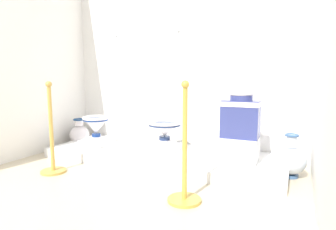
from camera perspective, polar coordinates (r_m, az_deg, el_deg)
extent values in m
cube|color=beige|center=(2.33, -17.64, -18.22)|extent=(5.23, 5.49, 0.02)
cube|color=white|center=(3.84, 2.53, 16.70)|extent=(3.43, 0.06, 3.20)
cube|color=white|center=(3.42, -1.16, -8.32)|extent=(2.82, 0.99, 0.11)
cube|color=white|center=(3.88, -14.33, -5.30)|extent=(0.36, 0.32, 0.06)
cylinder|color=white|center=(3.87, -14.36, -4.55)|extent=(0.23, 0.23, 0.04)
cylinder|color=navy|center=(3.86, -14.38, -3.95)|extent=(0.11, 0.11, 0.04)
cone|color=white|center=(3.84, -14.44, -2.11)|extent=(0.34, 0.34, 0.21)
cylinder|color=navy|center=(3.83, -14.48, -0.85)|extent=(0.33, 0.33, 0.03)
torus|color=white|center=(3.83, -14.49, -0.56)|extent=(0.35, 0.35, 0.04)
cylinder|color=navy|center=(3.83, -14.49, -0.63)|extent=(0.23, 0.23, 0.01)
cube|color=white|center=(3.43, -0.69, -6.59)|extent=(0.32, 0.34, 0.09)
cylinder|color=white|center=(3.41, -0.69, -5.47)|extent=(0.29, 0.29, 0.05)
cylinder|color=navy|center=(3.40, -0.70, -4.65)|extent=(0.13, 0.13, 0.05)
cone|color=white|center=(3.38, -0.70, -2.90)|extent=(0.40, 0.40, 0.16)
cylinder|color=navy|center=(3.37, -0.70, -1.89)|extent=(0.39, 0.39, 0.03)
torus|color=white|center=(3.37, -0.70, -1.55)|extent=(0.41, 0.41, 0.04)
cylinder|color=navy|center=(3.37, -0.70, -1.63)|extent=(0.28, 0.28, 0.01)
cube|color=white|center=(3.09, 14.33, -6.74)|extent=(0.37, 0.32, 0.26)
cube|color=navy|center=(3.03, 14.53, -0.79)|extent=(0.38, 0.25, 0.39)
cube|color=white|center=(3.01, 14.63, 2.24)|extent=(0.39, 0.26, 0.05)
cylinder|color=navy|center=(3.01, 14.68, 3.57)|extent=(0.23, 0.23, 0.07)
torus|color=white|center=(3.01, 14.70, 4.24)|extent=(0.25, 0.25, 0.04)
cube|color=white|center=(4.25, -10.02, 14.88)|extent=(0.11, 0.01, 0.15)
cube|color=slate|center=(4.28, -10.45, 15.43)|extent=(0.02, 0.01, 0.02)
cube|color=white|center=(3.78, 2.77, 15.90)|extent=(0.12, 0.01, 0.14)
cube|color=slate|center=(3.80, 2.22, 16.51)|extent=(0.02, 0.01, 0.02)
cylinder|color=navy|center=(4.33, -17.44, -5.84)|extent=(0.12, 0.12, 0.03)
ellipsoid|color=white|center=(4.30, -17.52, -3.88)|extent=(0.28, 0.28, 0.27)
cylinder|color=white|center=(4.27, -17.62, -1.48)|extent=(0.12, 0.12, 0.09)
torus|color=navy|center=(4.26, -17.64, -0.86)|extent=(0.16, 0.16, 0.02)
cylinder|color=#3A5F92|center=(3.15, 23.48, -11.15)|extent=(0.16, 0.16, 0.03)
ellipsoid|color=silver|center=(3.10, 23.62, -8.48)|extent=(0.30, 0.30, 0.27)
cylinder|color=silver|center=(3.06, 23.82, -4.90)|extent=(0.10, 0.10, 0.12)
torus|color=#3A5F92|center=(3.04, 23.88, -3.77)|extent=(0.13, 0.13, 0.02)
cylinder|color=gold|center=(3.25, -22.23, -10.52)|extent=(0.26, 0.26, 0.02)
cylinder|color=gold|center=(3.15, -22.64, -2.73)|extent=(0.04, 0.04, 0.87)
sphere|color=gold|center=(3.10, -23.07, 5.77)|extent=(0.06, 0.06, 0.06)
cylinder|color=gold|center=(2.37, 3.33, -16.84)|extent=(0.27, 0.27, 0.02)
cylinder|color=gold|center=(2.22, 3.42, -6.07)|extent=(0.04, 0.04, 0.89)
sphere|color=gold|center=(2.16, 3.52, 6.23)|extent=(0.06, 0.06, 0.06)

